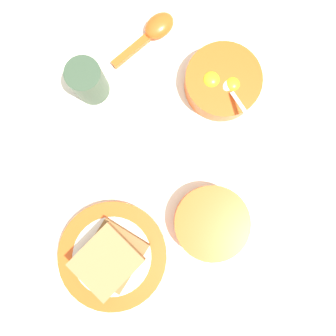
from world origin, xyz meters
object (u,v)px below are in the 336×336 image
congee_bowl (211,223)px  egg_bowl (222,82)px  toast_plate (113,256)px  soup_spoon (154,30)px  toast_sandwich (110,258)px  drinking_cup (88,81)px

congee_bowl → egg_bowl: bearing=20.1°
toast_plate → congee_bowl: (0.13, -0.14, 0.02)m
egg_bowl → soup_spoon: 0.17m
toast_plate → congee_bowl: bearing=-45.8°
toast_plate → toast_sandwich: 0.03m
egg_bowl → toast_sandwich: size_ratio=1.11×
soup_spoon → congee_bowl: congee_bowl is taller
toast_sandwich → toast_plate: bearing=-140.5°
congee_bowl → drinking_cup: bearing=66.5°
toast_plate → congee_bowl: congee_bowl is taller
egg_bowl → soup_spoon: egg_bowl is taller
drinking_cup → soup_spoon: bearing=-21.0°
toast_sandwich → congee_bowl: size_ratio=0.95×
egg_bowl → drinking_cup: size_ratio=1.61×
congee_bowl → toast_sandwich: bearing=134.0°
soup_spoon → congee_bowl: size_ratio=1.09×
toast_sandwich → soup_spoon: bearing=15.3°
toast_plate → egg_bowl: bearing=-7.0°
egg_bowl → toast_sandwich: 0.38m
congee_bowl → drinking_cup: 0.34m
toast_plate → drinking_cup: drinking_cup is taller
egg_bowl → congee_bowl: bearing=-159.9°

